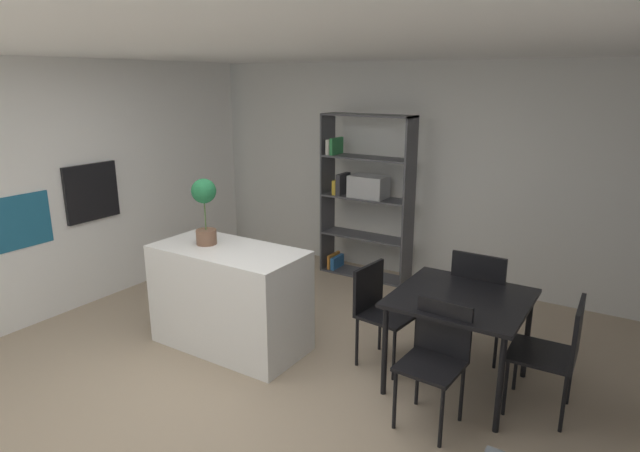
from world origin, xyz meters
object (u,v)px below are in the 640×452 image
at_px(built_in_oven, 92,192).
at_px(dining_chair_window_side, 558,348).
at_px(dining_table, 461,306).
at_px(dining_chair_island_side, 379,305).
at_px(open_bookshelf, 363,194).
at_px(dining_chair_far, 479,296).
at_px(dining_chair_near, 436,352).
at_px(kitchen_island, 230,298).
at_px(potted_plant_on_island, 205,205).

distance_m(built_in_oven, dining_chair_window_side, 4.67).
height_order(dining_table, dining_chair_island_side, dining_chair_island_side).
distance_m(open_bookshelf, dining_chair_island_side, 2.17).
relative_size(dining_table, dining_chair_far, 1.00).
xyz_separation_m(built_in_oven, dining_table, (3.89, 0.40, -0.53)).
height_order(built_in_oven, dining_chair_near, built_in_oven).
bearing_deg(built_in_oven, kitchen_island, -1.45).
bearing_deg(open_bookshelf, dining_chair_near, -51.94).
bearing_deg(dining_table, dining_chair_near, -89.40).
height_order(open_bookshelf, dining_chair_near, open_bookshelf).
bearing_deg(kitchen_island, built_in_oven, 178.55).
bearing_deg(dining_chair_window_side, dining_chair_island_side, -92.21).
distance_m(built_in_oven, dining_chair_island_side, 3.29).
distance_m(dining_chair_far, dining_chair_window_side, 0.87).
bearing_deg(dining_chair_window_side, kitchen_island, -82.29).
relative_size(potted_plant_on_island, dining_chair_near, 0.68).
bearing_deg(dining_chair_far, potted_plant_on_island, 23.13).
height_order(built_in_oven, kitchen_island, built_in_oven).
relative_size(dining_chair_near, dining_chair_island_side, 1.02).
height_order(dining_table, dining_chair_window_side, dining_chair_window_side).
relative_size(built_in_oven, dining_table, 0.63).
bearing_deg(potted_plant_on_island, dining_table, 11.55).
bearing_deg(dining_table, kitchen_island, -167.05).
xyz_separation_m(built_in_oven, dining_chair_far, (3.89, 0.90, -0.63)).
relative_size(dining_chair_far, dining_chair_near, 1.12).
bearing_deg(built_in_oven, dining_chair_far, 13.07).
bearing_deg(dining_chair_far, dining_chair_near, 90.04).
xyz_separation_m(built_in_oven, kitchen_island, (1.93, -0.05, -0.75)).
height_order(built_in_oven, dining_chair_island_side, built_in_oven).
relative_size(dining_table, dining_chair_window_side, 1.10).
distance_m(kitchen_island, dining_chair_far, 2.18).
bearing_deg(dining_table, potted_plant_on_island, -168.45).
bearing_deg(dining_chair_window_side, built_in_oven, -86.92).
xyz_separation_m(dining_table, dining_chair_island_side, (-0.70, 0.01, -0.17)).
bearing_deg(open_bookshelf, dining_chair_island_side, -58.29).
bearing_deg(built_in_oven, dining_chair_window_side, 5.03).
bearing_deg(dining_chair_far, kitchen_island, 25.70).
bearing_deg(potted_plant_on_island, dining_chair_window_side, 8.85).
bearing_deg(kitchen_island, dining_table, 12.95).
relative_size(potted_plant_on_island, dining_chair_island_side, 0.70).
xyz_separation_m(built_in_oven, dining_chair_near, (3.89, -0.11, -0.68)).
bearing_deg(dining_chair_far, open_bookshelf, -36.02).
relative_size(dining_chair_near, dining_chair_window_side, 0.98).
bearing_deg(open_bookshelf, dining_table, -44.95).
distance_m(dining_table, dining_chair_near, 0.54).
distance_m(kitchen_island, dining_chair_window_side, 2.71).
height_order(open_bookshelf, dining_table, open_bookshelf).
bearing_deg(potted_plant_on_island, built_in_oven, 178.32).
xyz_separation_m(built_in_oven, dining_chair_island_side, (3.19, 0.41, -0.69)).
bearing_deg(dining_chair_near, dining_chair_far, 93.76).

